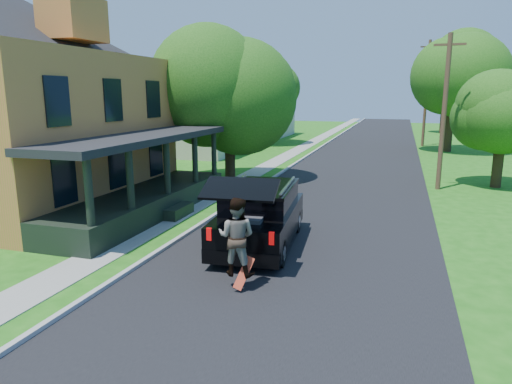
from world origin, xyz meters
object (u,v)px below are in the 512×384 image
(black_suv, at_px, (260,216))
(skateboarder, at_px, (236,236))
(tree_right_near, at_px, (504,105))
(utility_pole_near, at_px, (444,111))

(black_suv, height_order, skateboarder, black_suv)
(skateboarder, distance_m, tree_right_near, 17.84)
(skateboarder, xyz_separation_m, utility_pole_near, (5.50, 14.11, 2.52))
(skateboarder, xyz_separation_m, tree_right_near, (8.30, 15.54, 2.80))
(black_suv, height_order, utility_pole_near, utility_pole_near)
(black_suv, xyz_separation_m, tree_right_near, (8.70, 12.34, 3.15))
(utility_pole_near, bearing_deg, black_suv, -114.37)
(tree_right_near, bearing_deg, skateboarder, -118.10)
(black_suv, distance_m, utility_pole_near, 12.73)
(skateboarder, bearing_deg, tree_right_near, -119.22)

